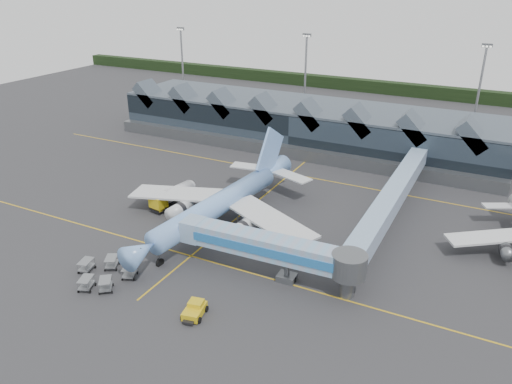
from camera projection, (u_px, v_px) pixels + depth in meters
The scene contains 10 objects.
ground at pixel (219, 232), 78.71m from camera, with size 260.00×260.00×0.00m, color #2B2B2E.
taxi_stripes at pixel (249, 208), 86.84m from camera, with size 120.00×60.00×0.01m.
tree_line_far at pixel (388, 88), 167.38m from camera, with size 260.00×4.00×4.00m, color black.
terminal at pixel (304, 124), 117.36m from camera, with size 90.00×22.25×12.52m.
light_masts at pixel (435, 90), 115.97m from camera, with size 132.40×42.56×22.45m.
main_airliner at pixel (222, 202), 79.96m from camera, with size 35.18×40.64×13.04m.
jet_bridge at pixel (280, 251), 65.11m from camera, with size 26.01×4.83×6.17m.
fuel_truck at pixel (174, 195), 87.40m from camera, with size 4.01×10.04×3.34m.
pushback_tug at pixel (195, 310), 59.45m from camera, with size 2.96×4.10×1.69m.
baggage_carts at pixel (104, 273), 66.49m from camera, with size 8.41×8.14×1.63m.
Camera 1 is at (36.82, -59.08, 37.71)m, focal length 35.00 mm.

